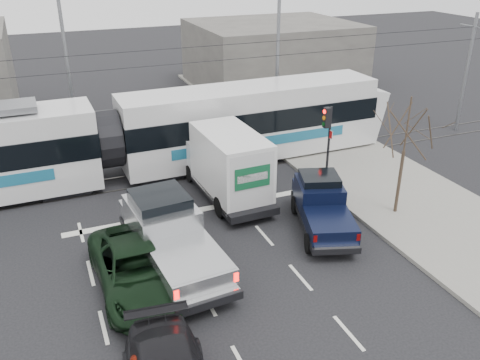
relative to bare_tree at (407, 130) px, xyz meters
name	(u,v)px	position (x,y,z in m)	size (l,w,h in m)	color
ground	(255,289)	(-7.60, -2.50, -3.79)	(120.00, 120.00, 0.00)	black
sidewalk_right	(464,234)	(1.40, -2.50, -3.72)	(6.00, 60.00, 0.15)	gray
rails	(175,175)	(-7.60, 7.50, -3.78)	(60.00, 1.60, 0.03)	#33302D
building_right	(272,55)	(4.40, 21.50, -1.29)	(12.00, 10.00, 5.00)	#68645E
bare_tree	(407,130)	(0.00, 0.00, 0.00)	(2.40, 2.40, 5.00)	#47382B
traffic_signal	(328,128)	(-1.13, 4.00, -1.05)	(0.44, 0.44, 3.60)	black
street_lamp_near	(275,47)	(-0.29, 11.50, 1.32)	(2.38, 0.25, 9.00)	slate
street_lamp_far	(62,56)	(-11.79, 13.50, 1.32)	(2.38, 0.25, 9.00)	slate
catenary	(170,99)	(-7.60, 7.50, 0.09)	(60.00, 0.20, 7.00)	black
tram	(107,140)	(-10.64, 8.05, -1.73)	(28.55, 3.34, 5.82)	silver
silver_pickup	(169,233)	(-9.79, 0.16, -2.62)	(2.73, 6.63, 2.35)	black
box_truck	(226,164)	(-6.06, 4.34, -2.21)	(2.44, 6.50, 3.21)	black
navy_pickup	(322,205)	(-3.50, 0.28, -2.79)	(3.17, 5.13, 2.03)	black
green_car	(136,269)	(-11.23, -0.97, -3.04)	(2.51, 5.44, 1.51)	black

